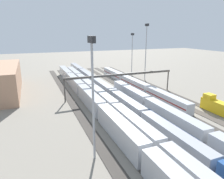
# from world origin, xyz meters

# --- Properties ---
(ground_plane) EXTENTS (400.00, 400.00, 0.00)m
(ground_plane) POSITION_xyz_m (0.00, 0.00, 0.00)
(ground_plane) COLOR gray
(track_bed_0) EXTENTS (140.00, 2.80, 0.12)m
(track_bed_0) POSITION_xyz_m (0.00, -20.00, 0.06)
(track_bed_0) COLOR #3D3833
(track_bed_0) RESTS_ON ground_plane
(track_bed_1) EXTENTS (140.00, 2.80, 0.12)m
(track_bed_1) POSITION_xyz_m (0.00, -15.00, 0.06)
(track_bed_1) COLOR #4C443D
(track_bed_1) RESTS_ON ground_plane
(track_bed_2) EXTENTS (140.00, 2.80, 0.12)m
(track_bed_2) POSITION_xyz_m (0.00, -10.00, 0.06)
(track_bed_2) COLOR #3D3833
(track_bed_2) RESTS_ON ground_plane
(track_bed_3) EXTENTS (140.00, 2.80, 0.12)m
(track_bed_3) POSITION_xyz_m (0.00, -5.00, 0.06)
(track_bed_3) COLOR #3D3833
(track_bed_3) RESTS_ON ground_plane
(track_bed_4) EXTENTS (140.00, 2.80, 0.12)m
(track_bed_4) POSITION_xyz_m (0.00, 0.00, 0.06)
(track_bed_4) COLOR #4C443D
(track_bed_4) RESTS_ON ground_plane
(track_bed_5) EXTENTS (140.00, 2.80, 0.12)m
(track_bed_5) POSITION_xyz_m (0.00, 5.00, 0.06)
(track_bed_5) COLOR #3D3833
(track_bed_5) RESTS_ON ground_plane
(track_bed_6) EXTENTS (140.00, 2.80, 0.12)m
(track_bed_6) POSITION_xyz_m (0.00, 10.00, 0.06)
(track_bed_6) COLOR #3D3833
(track_bed_6) RESTS_ON ground_plane
(track_bed_7) EXTENTS (140.00, 2.80, 0.12)m
(track_bed_7) POSITION_xyz_m (0.00, 15.00, 0.06)
(track_bed_7) COLOR #3D3833
(track_bed_7) RESTS_ON ground_plane
(track_bed_8) EXTENTS (140.00, 2.80, 0.12)m
(track_bed_8) POSITION_xyz_m (0.00, 20.00, 0.06)
(track_bed_8) COLOR #3D3833
(track_bed_8) RESTS_ON ground_plane
(train_on_track_7) EXTENTS (119.80, 3.00, 5.00)m
(train_on_track_7) POSITION_xyz_m (-3.49, 15.00, 2.62)
(train_on_track_7) COLOR #B7BABF
(train_on_track_7) RESTS_ON ground_plane
(train_on_track_5) EXTENTS (139.00, 3.00, 4.40)m
(train_on_track_5) POSITION_xyz_m (3.43, 5.00, 2.07)
(train_on_track_5) COLOR #285193
(train_on_track_5) RESTS_ON ground_plane
(train_on_track_0) EXTENTS (10.00, 3.00, 5.00)m
(train_on_track_0) POSITION_xyz_m (-22.92, -20.00, 2.16)
(train_on_track_0) COLOR gold
(train_on_track_0) RESTS_ON ground_plane
(train_on_track_4) EXTENTS (71.40, 3.06, 5.00)m
(train_on_track_4) POSITION_xyz_m (-27.48, 0.00, 2.60)
(train_on_track_4) COLOR #B7BABF
(train_on_track_4) RESTS_ON ground_plane
(train_on_track_6) EXTENTS (119.80, 3.06, 3.80)m
(train_on_track_6) POSITION_xyz_m (-1.30, 10.00, 2.00)
(train_on_track_6) COLOR #B7BABF
(train_on_track_6) RESTS_ON ground_plane
(train_on_track_2) EXTENTS (71.40, 3.06, 3.80)m
(train_on_track_2) POSITION_xyz_m (12.53, -10.00, 2.02)
(train_on_track_2) COLOR silver
(train_on_track_2) RESTS_ON ground_plane
(light_mast_0) EXTENTS (2.80, 0.70, 28.34)m
(light_mast_0) POSITION_xyz_m (25.25, -23.14, 17.95)
(light_mast_0) COLOR #9EA0A5
(light_mast_0) RESTS_ON ground_plane
(light_mast_1) EXTENTS (2.80, 0.70, 23.65)m
(light_mast_1) POSITION_xyz_m (-32.45, 22.48, 15.38)
(light_mast_1) COLOR #9EA0A5
(light_mast_1) RESTS_ON ground_plane
(light_mast_2) EXTENTS (2.80, 0.70, 23.75)m
(light_mast_2) POSITION_xyz_m (41.40, -23.64, 15.43)
(light_mast_2) COLOR #9EA0A5
(light_mast_2) RESTS_ON ground_plane
(signal_gantry) EXTENTS (0.70, 45.00, 8.80)m
(signal_gantry) POSITION_xyz_m (4.35, 0.00, 7.80)
(signal_gantry) COLOR #4C4742
(signal_gantry) RESTS_ON ground_plane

